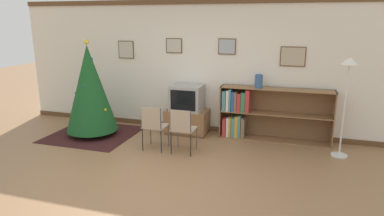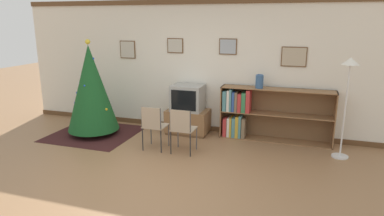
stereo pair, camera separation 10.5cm
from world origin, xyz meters
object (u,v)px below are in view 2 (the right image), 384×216
object	(u,v)px
folding_chair_left	(153,125)
bookshelf	(255,113)
tv_console	(188,121)
standing_lamp	(348,82)
television	(188,98)
christmas_tree	(91,88)
vase	(259,81)
folding_chair_right	(182,128)

from	to	relation	value
folding_chair_left	bookshelf	xyz separation A→B (m)	(1.63, 1.21, 0.04)
tv_console	standing_lamp	xyz separation A→B (m)	(2.92, -0.40, 1.07)
television	bookshelf	xyz separation A→B (m)	(1.35, 0.11, -0.24)
christmas_tree	standing_lamp	bearing A→B (deg)	3.22
television	bookshelf	size ratio (longest dim) A/B	0.29
television	vase	xyz separation A→B (m)	(1.42, 0.06, 0.41)
vase	standing_lamp	bearing A→B (deg)	-16.91
folding_chair_right	christmas_tree	bearing A→B (deg)	168.30
folding_chair_right	bookshelf	xyz separation A→B (m)	(1.08, 1.21, 0.04)
folding_chair_left	vase	bearing A→B (deg)	34.25
tv_console	vase	bearing A→B (deg)	2.16
folding_chair_right	standing_lamp	world-z (taller)	standing_lamp
folding_chair_left	folding_chair_right	distance (m)	0.55
bookshelf	vase	xyz separation A→B (m)	(0.07, -0.05, 0.65)
bookshelf	christmas_tree	bearing A→B (deg)	-166.33
television	standing_lamp	size ratio (longest dim) A/B	0.37
christmas_tree	folding_chair_left	xyz separation A→B (m)	(1.55, -0.43, -0.49)
christmas_tree	folding_chair_left	distance (m)	1.69
bookshelf	vase	size ratio (longest dim) A/B	8.10
folding_chair_left	standing_lamp	size ratio (longest dim) A/B	0.48
television	folding_chair_right	distance (m)	1.17
standing_lamp	bookshelf	bearing A→B (deg)	162.07
folding_chair_right	bookshelf	world-z (taller)	bookshelf
christmas_tree	folding_chair_left	world-z (taller)	christmas_tree
tv_console	folding_chair_right	distance (m)	1.16
bookshelf	standing_lamp	xyz separation A→B (m)	(1.56, -0.51, 0.80)
bookshelf	vase	distance (m)	0.66
tv_console	television	distance (m)	0.51
television	vase	distance (m)	1.48
tv_console	bookshelf	world-z (taller)	bookshelf
folding_chair_left	vase	world-z (taller)	vase
christmas_tree	tv_console	world-z (taller)	christmas_tree
vase	folding_chair_left	bearing A→B (deg)	-145.75
folding_chair_left	standing_lamp	world-z (taller)	standing_lamp
folding_chair_right	bookshelf	size ratio (longest dim) A/B	0.38
standing_lamp	christmas_tree	bearing A→B (deg)	-176.78
folding_chair_right	vase	size ratio (longest dim) A/B	3.12
vase	tv_console	bearing A→B (deg)	-177.84
vase	standing_lamp	size ratio (longest dim) A/B	0.15
television	vase	world-z (taller)	vase
tv_console	television	xyz separation A→B (m)	(0.00, -0.00, 0.51)
christmas_tree	bookshelf	size ratio (longest dim) A/B	0.90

